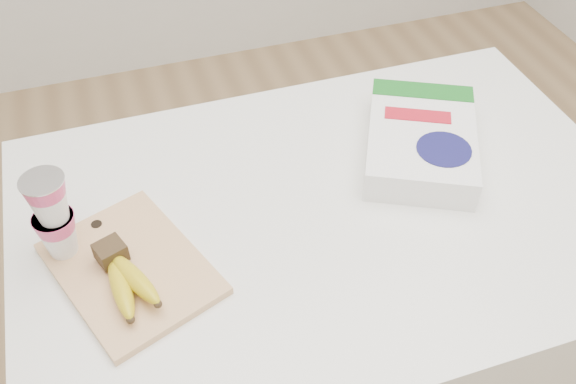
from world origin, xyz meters
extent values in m
cube|color=white|center=(0.00, 0.00, 0.45)|extent=(1.20, 0.80, 0.90)
cube|color=#E7B87F|center=(-0.39, -0.04, 0.91)|extent=(0.31, 0.36, 0.02)
cube|color=#382816|center=(-0.42, -0.02, 0.94)|extent=(0.06, 0.06, 0.03)
ellipsoid|color=gold|center=(-0.41, -0.09, 0.93)|extent=(0.04, 0.15, 0.04)
sphere|color=#382816|center=(-0.40, -0.16, 0.93)|extent=(0.01, 0.01, 0.01)
ellipsoid|color=gold|center=(-0.39, -0.09, 0.94)|extent=(0.09, 0.15, 0.04)
sphere|color=#382816|center=(-0.36, -0.15, 0.94)|extent=(0.01, 0.01, 0.01)
cylinder|color=silver|center=(-0.49, 0.03, 1.09)|extent=(0.07, 0.07, 0.00)
cube|color=white|center=(0.23, 0.09, 0.93)|extent=(0.33, 0.38, 0.07)
cube|color=#17681D|center=(0.28, 0.20, 0.97)|extent=(0.22, 0.15, 0.00)
cylinder|color=#15144D|center=(0.23, 0.01, 0.97)|extent=(0.14, 0.14, 0.00)
cube|color=red|center=(0.23, 0.13, 0.97)|extent=(0.14, 0.10, 0.00)
camera|label=1|loc=(-0.35, -0.79, 1.78)|focal=40.00mm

